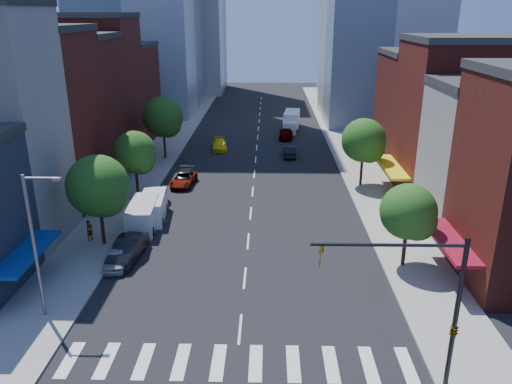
# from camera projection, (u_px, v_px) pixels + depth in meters

# --- Properties ---
(ground) EXTENTS (220.00, 220.00, 0.00)m
(ground) POSITION_uv_depth(u_px,v_px,m) (240.00, 329.00, 29.38)
(ground) COLOR black
(ground) RESTS_ON ground
(sidewalk_left) EXTENTS (5.00, 120.00, 0.15)m
(sidewalk_left) POSITION_uv_depth(u_px,v_px,m) (164.00, 150.00, 67.26)
(sidewalk_left) COLOR gray
(sidewalk_left) RESTS_ON ground
(sidewalk_right) EXTENTS (5.00, 120.00, 0.15)m
(sidewalk_right) POSITION_uv_depth(u_px,v_px,m) (350.00, 151.00, 66.67)
(sidewalk_right) COLOR gray
(sidewalk_right) RESTS_ON ground
(crosswalk) EXTENTS (19.00, 3.00, 0.01)m
(crosswalk) POSITION_uv_depth(u_px,v_px,m) (237.00, 363.00, 26.55)
(crosswalk) COLOR silver
(crosswalk) RESTS_ON ground
(bldg_left_2) EXTENTS (12.00, 9.00, 16.00)m
(bldg_left_2) POSITION_uv_depth(u_px,v_px,m) (26.00, 122.00, 46.43)
(bldg_left_2) COLOR #5D1A16
(bldg_left_2) RESTS_ON ground
(bldg_left_3) EXTENTS (12.00, 8.00, 15.00)m
(bldg_left_3) POSITION_uv_depth(u_px,v_px,m) (63.00, 110.00, 54.60)
(bldg_left_3) COLOR #531A14
(bldg_left_3) RESTS_ON ground
(bldg_left_4) EXTENTS (12.00, 9.00, 17.00)m
(bldg_left_4) POSITION_uv_depth(u_px,v_px,m) (88.00, 90.00, 62.25)
(bldg_left_4) COLOR #5D1A16
(bldg_left_4) RESTS_ON ground
(bldg_left_5) EXTENTS (12.00, 10.00, 13.00)m
(bldg_left_5) POSITION_uv_depth(u_px,v_px,m) (112.00, 94.00, 71.86)
(bldg_left_5) COLOR #531A14
(bldg_left_5) RESTS_ON ground
(bldg_right_1) EXTENTS (12.00, 8.00, 12.00)m
(bldg_right_1) POSITION_uv_depth(u_px,v_px,m) (504.00, 162.00, 40.95)
(bldg_right_1) COLOR beige
(bldg_right_1) RESTS_ON ground
(bldg_right_2) EXTENTS (12.00, 10.00, 15.00)m
(bldg_right_2) POSITION_uv_depth(u_px,v_px,m) (466.00, 121.00, 48.91)
(bldg_right_2) COLOR #5D1A16
(bldg_right_2) RESTS_ON ground
(bldg_right_3) EXTENTS (12.00, 10.00, 13.00)m
(bldg_right_3) POSITION_uv_depth(u_px,v_px,m) (433.00, 112.00, 58.65)
(bldg_right_3) COLOR #531A14
(bldg_right_3) RESTS_ON ground
(traffic_signal) EXTENTS (7.24, 2.24, 8.00)m
(traffic_signal) POSITION_uv_depth(u_px,v_px,m) (444.00, 315.00, 23.50)
(traffic_signal) COLOR black
(traffic_signal) RESTS_ON sidewalk_right
(streetlight) EXTENTS (2.25, 0.25, 9.00)m
(streetlight) POSITION_uv_depth(u_px,v_px,m) (36.00, 238.00, 28.80)
(streetlight) COLOR slate
(streetlight) RESTS_ON sidewalk_left
(tree_left_near) EXTENTS (4.80, 4.80, 7.30)m
(tree_left_near) POSITION_uv_depth(u_px,v_px,m) (100.00, 188.00, 38.26)
(tree_left_near) COLOR black
(tree_left_near) RESTS_ON sidewalk_left
(tree_left_mid) EXTENTS (4.20, 4.20, 6.65)m
(tree_left_mid) POSITION_uv_depth(u_px,v_px,m) (136.00, 154.00, 48.72)
(tree_left_mid) COLOR black
(tree_left_mid) RESTS_ON sidewalk_left
(tree_left_far) EXTENTS (5.00, 5.00, 7.75)m
(tree_left_far) POSITION_uv_depth(u_px,v_px,m) (164.00, 119.00, 61.66)
(tree_left_far) COLOR black
(tree_left_far) RESTS_ON sidewalk_left
(tree_right_near) EXTENTS (4.00, 4.00, 6.20)m
(tree_right_near) POSITION_uv_depth(u_px,v_px,m) (411.00, 214.00, 35.13)
(tree_right_near) COLOR black
(tree_right_near) RESTS_ON sidewalk_right
(tree_right_far) EXTENTS (4.60, 4.60, 7.20)m
(tree_right_far) POSITION_uv_depth(u_px,v_px,m) (365.00, 142.00, 51.83)
(tree_right_far) COLOR black
(tree_right_far) RESTS_ON sidewalk_right
(parked_car_front) EXTENTS (2.07, 4.17, 1.37)m
(parked_car_front) POSITION_uv_depth(u_px,v_px,m) (116.00, 257.00, 36.56)
(parked_car_front) COLOR #A5A6AA
(parked_car_front) RESTS_ON ground
(parked_car_second) EXTENTS (2.17, 5.12, 1.64)m
(parked_car_second) POSITION_uv_depth(u_px,v_px,m) (128.00, 249.00, 37.44)
(parked_car_second) COLOR black
(parked_car_second) RESTS_ON ground
(parked_car_third) EXTENTS (2.60, 4.93, 1.32)m
(parked_car_third) POSITION_uv_depth(u_px,v_px,m) (184.00, 180.00, 53.54)
(parked_car_third) COLOR #999999
(parked_car_third) RESTS_ON ground
(parked_car_rear) EXTENTS (1.99, 4.87, 1.41)m
(parked_car_rear) POSITION_uv_depth(u_px,v_px,m) (184.00, 177.00, 54.10)
(parked_car_rear) COLOR black
(parked_car_rear) RESTS_ON ground
(cargo_van_near) EXTENTS (2.57, 5.58, 2.32)m
(cargo_van_near) POSITION_uv_depth(u_px,v_px,m) (143.00, 216.00, 42.71)
(cargo_van_near) COLOR silver
(cargo_van_near) RESTS_ON ground
(cargo_van_far) EXTENTS (2.51, 5.28, 2.18)m
(cargo_van_far) POSITION_uv_depth(u_px,v_px,m) (153.00, 208.00, 44.64)
(cargo_van_far) COLOR silver
(cargo_van_far) RESTS_ON ground
(taxi) EXTENTS (2.46, 4.90, 1.37)m
(taxi) POSITION_uv_depth(u_px,v_px,m) (220.00, 145.00, 67.57)
(taxi) COLOR yellow
(taxi) RESTS_ON ground
(traffic_car_oncoming) EXTENTS (1.54, 4.32, 1.42)m
(traffic_car_oncoming) POSITION_uv_depth(u_px,v_px,m) (289.00, 151.00, 64.29)
(traffic_car_oncoming) COLOR black
(traffic_car_oncoming) RESTS_ON ground
(traffic_car_far) EXTENTS (2.19, 4.91, 1.64)m
(traffic_car_far) POSITION_uv_depth(u_px,v_px,m) (286.00, 133.00, 73.44)
(traffic_car_far) COLOR #999999
(traffic_car_far) RESTS_ON ground
(box_truck) EXTENTS (2.96, 7.51, 2.94)m
(box_truck) POSITION_uv_depth(u_px,v_px,m) (291.00, 122.00, 78.33)
(box_truck) COLOR white
(box_truck) RESTS_ON ground
(pedestrian_near) EXTENTS (0.65, 0.74, 1.70)m
(pedestrian_near) POSITION_uv_depth(u_px,v_px,m) (90.00, 230.00, 40.26)
(pedestrian_near) COLOR #999999
(pedestrian_near) RESTS_ON sidewalk_left
(pedestrian_far) EXTENTS (0.76, 0.96, 1.92)m
(pedestrian_far) POSITION_uv_depth(u_px,v_px,m) (133.00, 208.00, 44.66)
(pedestrian_far) COLOR #999999
(pedestrian_far) RESTS_ON sidewalk_left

